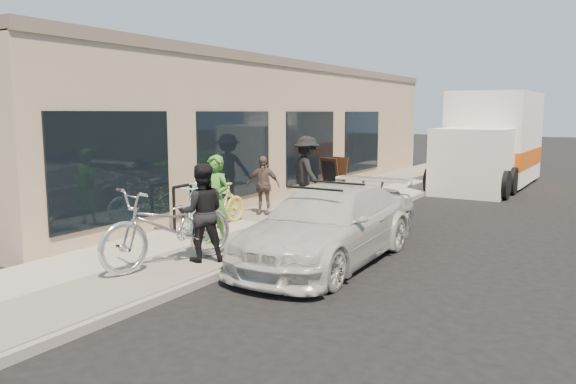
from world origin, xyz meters
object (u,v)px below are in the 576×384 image
at_px(man_standing, 202,212).
at_px(cruiser_bike_c, 221,204).
at_px(sandwich_board, 334,174).
at_px(woman_rider, 216,200).
at_px(bystander_a, 307,172).
at_px(sedan_silver, 370,212).
at_px(moving_truck, 491,144).
at_px(bike_rack, 183,202).
at_px(bystander_b, 263,185).
at_px(sedan_white, 327,225).
at_px(tandem_bike, 170,226).
at_px(cruiser_bike_a, 195,207).
at_px(cruiser_bike_b, 216,204).

distance_m(man_standing, cruiser_bike_c, 3.14).
bearing_deg(cruiser_bike_c, sandwich_board, 98.33).
bearing_deg(woman_rider, bystander_a, 100.73).
distance_m(sedan_silver, moving_truck, 10.27).
bearing_deg(moving_truck, bike_rack, -107.43).
xyz_separation_m(sandwich_board, sedan_silver, (3.34, -4.95, -0.17)).
height_order(sandwich_board, bystander_b, bystander_b).
bearing_deg(sedan_white, bystander_b, 138.42).
bearing_deg(man_standing, bystander_a, -120.48).
bearing_deg(sandwich_board, man_standing, -65.26).
height_order(tandem_bike, man_standing, man_standing).
relative_size(cruiser_bike_a, cruiser_bike_c, 1.12).
height_order(sandwich_board, sedan_silver, sandwich_board).
xyz_separation_m(cruiser_bike_c, bystander_a, (0.54, 2.98, 0.49)).
height_order(woman_rider, cruiser_bike_a, woman_rider).
bearing_deg(bystander_b, sedan_silver, -23.69).
height_order(cruiser_bike_a, cruiser_bike_c, cruiser_bike_a).
distance_m(bike_rack, bystander_b, 2.43).
xyz_separation_m(man_standing, cruiser_bike_c, (-1.65, 2.64, -0.37)).
height_order(sedan_silver, cruiser_bike_a, cruiser_bike_a).
bearing_deg(cruiser_bike_b, man_standing, -64.84).
xyz_separation_m(sedan_white, sedan_silver, (-0.20, 2.40, -0.15)).
bearing_deg(man_standing, cruiser_bike_c, -99.69).
distance_m(cruiser_bike_b, cruiser_bike_c, 0.25).
relative_size(woman_rider, cruiser_bike_c, 1.11).
xyz_separation_m(man_standing, bystander_b, (-1.57, 4.25, -0.11)).
height_order(cruiser_bike_b, bystander_b, bystander_b).
xyz_separation_m(tandem_bike, bystander_b, (-1.32, 4.76, 0.06)).
height_order(moving_truck, bystander_a, moving_truck).
xyz_separation_m(moving_truck, woman_rider, (-2.41, -13.05, -0.50)).
xyz_separation_m(cruiser_bike_a, bystander_a, (0.58, 3.83, 0.43)).
xyz_separation_m(sedan_white, cruiser_bike_c, (-3.27, 1.13, -0.07)).
bearing_deg(bike_rack, man_standing, -41.77).
xyz_separation_m(bike_rack, sandwich_board, (0.20, 6.98, -0.03)).
bearing_deg(cruiser_bike_c, man_standing, -52.18).
distance_m(sedan_silver, cruiser_bike_a, 3.76).
bearing_deg(woman_rider, moving_truck, 83.32).
bearing_deg(cruiser_bike_c, sedan_silver, 28.25).
distance_m(sedan_white, cruiser_bike_c, 3.46).
xyz_separation_m(moving_truck, cruiser_bike_c, (-3.51, -11.48, -0.89)).
bearing_deg(bystander_a, moving_truck, -73.29).
relative_size(cruiser_bike_c, bystander_b, 1.07).
distance_m(bike_rack, cruiser_bike_c, 0.90).
bearing_deg(cruiser_bike_c, cruiser_bike_a, -86.59).
xyz_separation_m(bike_rack, cruiser_bike_a, (0.42, -0.09, -0.06)).
height_order(bike_rack, bystander_a, bystander_a).
distance_m(sandwich_board, cruiser_bike_b, 6.46).
relative_size(sedan_white, woman_rider, 2.75).
xyz_separation_m(bike_rack, bystander_a, (1.00, 3.75, 0.37)).
bearing_deg(cruiser_bike_b, cruiser_bike_a, -105.57).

